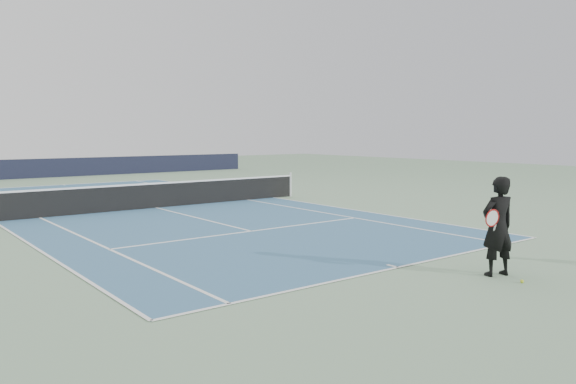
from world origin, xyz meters
TOP-DOWN VIEW (x-y plane):
  - ground at (0.00, 0.00)m, footprint 80.00×80.00m
  - court_surface at (0.00, 0.00)m, footprint 10.97×23.77m
  - tennis_net at (0.00, 0.00)m, footprint 12.90×0.10m
  - windscreen_far at (0.00, 17.88)m, footprint 30.00×0.25m
  - tennis_player at (1.07, -13.48)m, footprint 0.88×0.72m
  - tennis_ball at (0.94, -14.10)m, footprint 0.07×0.07m

SIDE VIEW (x-z plane):
  - ground at x=0.00m, z-range 0.00..0.00m
  - court_surface at x=0.00m, z-range 0.00..0.01m
  - tennis_ball at x=0.94m, z-range 0.00..0.07m
  - tennis_net at x=0.00m, z-range -0.03..1.04m
  - windscreen_far at x=0.00m, z-range 0.00..1.20m
  - tennis_player at x=1.07m, z-range 0.00..1.97m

